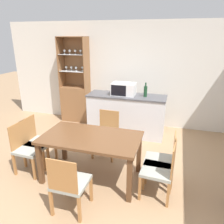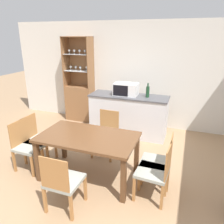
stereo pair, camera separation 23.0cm
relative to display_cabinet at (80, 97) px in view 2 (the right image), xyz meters
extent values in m
plane|color=#A37F5B|center=(1.47, -2.41, -0.64)|extent=(18.00, 18.00, 0.00)
cube|color=silver|center=(1.47, 0.22, 0.64)|extent=(6.80, 0.06, 2.55)
cube|color=silver|center=(1.50, -0.50, -0.18)|extent=(1.73, 0.57, 0.91)
cube|color=#4C4C51|center=(1.50, -0.50, 0.29)|extent=(1.76, 0.60, 0.03)
cube|color=brown|center=(0.00, -0.01, -0.17)|extent=(0.73, 0.39, 0.93)
cube|color=brown|center=(0.00, 0.18, 0.92)|extent=(0.73, 0.02, 1.26)
cube|color=brown|center=(-0.36, -0.01, 0.92)|extent=(0.02, 0.39, 1.26)
cube|color=brown|center=(0.36, -0.01, 0.92)|extent=(0.02, 0.39, 1.26)
cube|color=brown|center=(0.00, -0.01, 1.54)|extent=(0.73, 0.39, 0.02)
cube|color=white|center=(0.00, -0.01, 0.71)|extent=(0.68, 0.35, 0.01)
cube|color=white|center=(0.00, -0.01, 1.12)|extent=(0.68, 0.35, 0.01)
cylinder|color=white|center=(-0.22, -0.02, 0.71)|extent=(0.04, 0.04, 0.01)
cylinder|color=white|center=(-0.22, -0.02, 0.74)|extent=(0.01, 0.01, 0.06)
sphere|color=white|center=(-0.22, -0.02, 0.80)|extent=(0.06, 0.06, 0.06)
cylinder|color=white|center=(-0.22, -0.05, 1.13)|extent=(0.04, 0.04, 0.01)
cylinder|color=white|center=(-0.22, -0.05, 1.16)|extent=(0.01, 0.01, 0.06)
sphere|color=white|center=(-0.22, -0.05, 1.21)|extent=(0.06, 0.06, 0.06)
cylinder|color=white|center=(-0.07, -0.01, 0.71)|extent=(0.04, 0.04, 0.01)
cylinder|color=white|center=(-0.07, -0.01, 0.74)|extent=(0.01, 0.01, 0.06)
sphere|color=white|center=(-0.07, -0.01, 0.80)|extent=(0.06, 0.06, 0.06)
cylinder|color=white|center=(-0.07, -0.05, 1.13)|extent=(0.04, 0.04, 0.01)
cylinder|color=white|center=(-0.07, -0.05, 1.16)|extent=(0.01, 0.01, 0.06)
sphere|color=white|center=(-0.07, -0.05, 1.21)|extent=(0.06, 0.06, 0.06)
cylinder|color=white|center=(0.07, -0.04, 0.71)|extent=(0.04, 0.04, 0.01)
cylinder|color=white|center=(0.07, -0.04, 0.74)|extent=(0.01, 0.01, 0.06)
sphere|color=white|center=(0.07, -0.04, 0.80)|extent=(0.06, 0.06, 0.06)
cylinder|color=white|center=(0.07, -0.04, 1.13)|extent=(0.04, 0.04, 0.01)
cylinder|color=white|center=(0.07, -0.04, 1.16)|extent=(0.01, 0.01, 0.06)
sphere|color=white|center=(0.07, -0.04, 1.21)|extent=(0.06, 0.06, 0.06)
cylinder|color=white|center=(0.22, 0.02, 0.71)|extent=(0.04, 0.04, 0.01)
cylinder|color=white|center=(0.22, 0.02, 0.74)|extent=(0.01, 0.01, 0.06)
sphere|color=white|center=(0.22, 0.02, 0.80)|extent=(0.06, 0.06, 0.06)
cylinder|color=white|center=(0.22, -0.04, 1.13)|extent=(0.04, 0.04, 0.01)
cylinder|color=white|center=(0.22, -0.04, 1.16)|extent=(0.01, 0.01, 0.06)
sphere|color=white|center=(0.22, -0.04, 1.21)|extent=(0.06, 0.06, 0.06)
cube|color=brown|center=(1.36, -2.31, 0.08)|extent=(1.52, 0.87, 0.04)
cube|color=brown|center=(0.66, -2.68, -0.29)|extent=(0.07, 0.07, 0.69)
cube|color=brown|center=(2.06, -2.68, -0.29)|extent=(0.07, 0.07, 0.69)
cube|color=brown|center=(0.66, -1.93, -0.29)|extent=(0.07, 0.07, 0.69)
cube|color=brown|center=(2.06, -1.93, -0.29)|extent=(0.07, 0.07, 0.69)
cube|color=#999E93|center=(0.31, -2.44, -0.23)|extent=(0.45, 0.45, 0.05)
cube|color=#A8703D|center=(0.11, -2.43, 0.01)|extent=(0.04, 0.39, 0.43)
cube|color=#A8703D|center=(0.52, -2.25, -0.44)|extent=(0.04, 0.04, 0.39)
cube|color=#A8703D|center=(0.50, -2.64, -0.44)|extent=(0.04, 0.04, 0.39)
cube|color=#A8703D|center=(0.13, -2.23, -0.44)|extent=(0.04, 0.04, 0.39)
cube|color=#A8703D|center=(0.11, -2.62, -0.44)|extent=(0.04, 0.04, 0.39)
cube|color=#999E93|center=(0.31, -2.18, -0.23)|extent=(0.43, 0.43, 0.05)
cube|color=#A8703D|center=(0.11, -2.17, 0.01)|extent=(0.02, 0.39, 0.43)
cube|color=#A8703D|center=(0.51, -1.99, -0.44)|extent=(0.04, 0.04, 0.39)
cube|color=#A8703D|center=(0.50, -2.37, -0.44)|extent=(0.04, 0.04, 0.39)
cube|color=#A8703D|center=(0.12, -1.98, -0.44)|extent=(0.04, 0.04, 0.39)
cube|color=#A8703D|center=(0.12, -2.37, -0.44)|extent=(0.04, 0.04, 0.39)
cube|color=#999E93|center=(2.40, -2.44, -0.23)|extent=(0.46, 0.46, 0.05)
cube|color=#A8703D|center=(2.61, -2.45, 0.01)|extent=(0.05, 0.39, 0.43)
cube|color=#A8703D|center=(2.20, -2.62, -0.44)|extent=(0.04, 0.04, 0.39)
cube|color=#A8703D|center=(2.23, -2.23, -0.44)|extent=(0.04, 0.04, 0.39)
cube|color=#A8703D|center=(2.58, -2.65, -0.44)|extent=(0.04, 0.04, 0.39)
cube|color=#A8703D|center=(2.61, -2.26, -0.44)|extent=(0.04, 0.04, 0.39)
cube|color=#999E93|center=(1.36, -1.59, -0.23)|extent=(0.45, 0.45, 0.05)
cube|color=#A8703D|center=(1.37, -1.38, 0.01)|extent=(0.39, 0.04, 0.43)
cube|color=#A8703D|center=(1.54, -1.79, -0.44)|extent=(0.04, 0.04, 0.39)
cube|color=#A8703D|center=(1.16, -1.77, -0.44)|extent=(0.04, 0.04, 0.39)
cube|color=#A8703D|center=(1.56, -1.40, -0.44)|extent=(0.04, 0.04, 0.39)
cube|color=#A8703D|center=(1.17, -1.39, -0.44)|extent=(0.04, 0.04, 0.39)
cube|color=#999E93|center=(2.40, -2.18, -0.23)|extent=(0.43, 0.43, 0.05)
cube|color=#A8703D|center=(2.61, -2.18, 0.01)|extent=(0.02, 0.39, 0.43)
cube|color=#A8703D|center=(2.21, -2.37, -0.44)|extent=(0.04, 0.04, 0.39)
cube|color=#A8703D|center=(2.21, -1.98, -0.44)|extent=(0.04, 0.04, 0.39)
cube|color=#A8703D|center=(2.60, -2.37, -0.44)|extent=(0.04, 0.04, 0.39)
cube|color=#A8703D|center=(2.60, -1.98, -0.44)|extent=(0.04, 0.04, 0.39)
cube|color=#999E93|center=(1.36, -3.03, -0.23)|extent=(0.43, 0.43, 0.05)
cube|color=#A8703D|center=(1.36, -3.23, 0.01)|extent=(0.39, 0.02, 0.43)
cube|color=#A8703D|center=(1.16, -2.83, -0.44)|extent=(0.04, 0.04, 0.39)
cube|color=#A8703D|center=(1.55, -2.83, -0.44)|extent=(0.04, 0.04, 0.39)
cube|color=#A8703D|center=(1.16, -3.22, -0.44)|extent=(0.04, 0.04, 0.39)
cube|color=#A8703D|center=(1.55, -3.22, -0.44)|extent=(0.04, 0.04, 0.39)
cube|color=silver|center=(1.43, -0.49, 0.44)|extent=(0.52, 0.35, 0.27)
cube|color=black|center=(1.36, -0.67, 0.44)|extent=(0.33, 0.01, 0.23)
cylinder|color=#193D23|center=(1.92, -0.50, 0.42)|extent=(0.08, 0.08, 0.23)
cylinder|color=#193D23|center=(1.92, -0.50, 0.57)|extent=(0.03, 0.03, 0.08)
camera|label=1|loc=(2.54, -5.14, 1.58)|focal=35.00mm
camera|label=2|loc=(2.76, -5.07, 1.58)|focal=35.00mm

